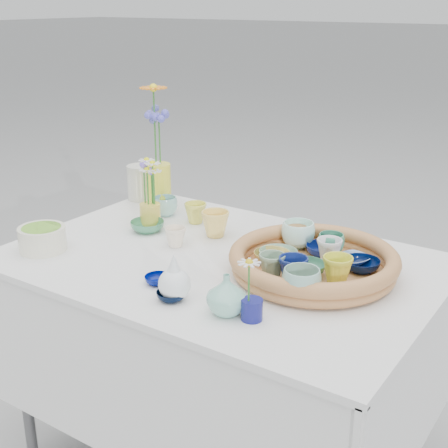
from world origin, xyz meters
The scene contains 32 objects.
wicker_tray centered at (0.28, 0.05, 0.80)m, with size 0.47×0.47×0.08m, color #9E673C, non-canonical shape.
tray_ceramic_0 centered at (0.26, 0.16, 0.80)m, with size 0.10×0.10×0.03m, color navy.
tray_ceramic_1 centered at (0.39, 0.12, 0.80)m, with size 0.10×0.10×0.03m, color #010D31.
tray_ceramic_2 centered at (0.37, 0.00, 0.82)m, with size 0.08×0.08×0.08m, color gold.
tray_ceramic_3 centered at (0.28, 0.01, 0.80)m, with size 0.10×0.10×0.03m, color #3D7A5B.
tray_ceramic_4 centered at (0.21, -0.06, 0.82)m, with size 0.07×0.07×0.07m, color gray.
tray_ceramic_5 centered at (0.17, 0.04, 0.80)m, with size 0.11×0.11×0.03m, color #87B9A1.
tray_ceramic_6 centered at (0.17, 0.17, 0.82)m, with size 0.10×0.10×0.08m, color #C7FDF0.
tray_ceramic_7 centered at (0.29, 0.12, 0.82)m, with size 0.07×0.07×0.07m, color white.
tray_ceramic_8 centered at (0.36, 0.15, 0.79)m, with size 0.09×0.09×0.02m, color #7996C7.
tray_ceramic_9 centered at (0.27, -0.06, 0.82)m, with size 0.08×0.08×0.07m, color navy.
tray_ceramic_10 centered at (0.16, 0.03, 0.80)m, with size 0.10×0.10×0.03m, color #D8B556.
tray_ceramic_11 centered at (0.33, -0.12, 0.82)m, with size 0.10×0.10×0.08m, color #84B3A3.
tray_ceramic_12 centered at (0.27, 0.18, 0.81)m, with size 0.08×0.08×0.06m, color #3E906D.
loose_ceramic_0 centered at (-0.25, 0.22, 0.80)m, with size 0.08×0.08×0.07m, color #E3E04F.
loose_ceramic_1 centered at (-0.12, 0.15, 0.81)m, with size 0.09×0.09×0.09m, color #FFD663.
loose_ceramic_2 centered at (-0.33, 0.06, 0.78)m, with size 0.11×0.11×0.04m, color #3A8159.
loose_ceramic_3 centered at (-0.17, 0.01, 0.80)m, with size 0.07×0.07×0.06m, color #FEEDCF.
loose_ceramic_4 centered at (-0.05, -0.23, 0.78)m, with size 0.07×0.07×0.02m, color #010D69.
loose_ceramic_5 centered at (-0.39, 0.22, 0.80)m, with size 0.09×0.09×0.07m, color #8AC4C1.
loose_ceramic_6 centered at (0.05, -0.29, 0.78)m, with size 0.08×0.08×0.02m, color black.
fluted_bowl centered at (-0.49, -0.25, 0.80)m, with size 0.14×0.14×0.07m, color silver, non-canonical shape.
bud_vase_paleblue centered at (0.05, -0.28, 0.83)m, with size 0.08×0.08×0.13m, color white, non-canonical shape.
bud_vase_seafoam centered at (0.20, -0.27, 0.82)m, with size 0.10×0.10×0.10m, color #82C5B0.
bud_vase_cobalt centered at (0.27, -0.26, 0.79)m, with size 0.05×0.05×0.05m, color navy.
single_daisy centered at (0.27, -0.27, 0.87)m, with size 0.06×0.06×0.12m, color white, non-canonical shape.
tall_vase_yellow centered at (-0.45, 0.27, 0.85)m, with size 0.09×0.09×0.17m, color yellow.
gerbera centered at (-0.45, 0.26, 1.07)m, with size 0.11×0.11×0.29m, color orange, non-canonical shape.
hydrangea centered at (-0.45, 0.27, 1.02)m, with size 0.07×0.07×0.24m, color #5458AD, non-canonical shape.
white_pitcher centered at (-0.58, 0.32, 0.83)m, with size 0.14×0.10×0.13m, color silver, non-canonical shape.
daisy_cup centered at (-0.36, 0.11, 0.80)m, with size 0.07×0.07×0.08m, color gold.
daisy_posy centered at (-0.37, 0.12, 0.92)m, with size 0.08×0.08×0.17m, color white, non-canonical shape.
Camera 1 is at (0.96, -1.41, 1.49)m, focal length 50.00 mm.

